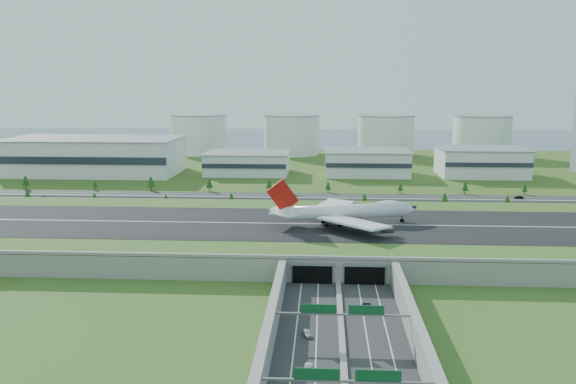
# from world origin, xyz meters

# --- Properties ---
(ground) EXTENTS (1200.00, 1200.00, 0.00)m
(ground) POSITION_xyz_m (0.00, 0.00, 0.00)
(ground) COLOR #33551A
(ground) RESTS_ON ground
(airfield_deck) EXTENTS (520.00, 100.00, 9.20)m
(airfield_deck) POSITION_xyz_m (0.00, -0.09, 4.12)
(airfield_deck) COLOR gray
(airfield_deck) RESTS_ON ground
(underpass_road) EXTENTS (38.80, 120.40, 8.00)m
(underpass_road) POSITION_xyz_m (0.00, -99.42, 3.43)
(underpass_road) COLOR #28282B
(underpass_road) RESTS_ON ground
(sign_gantry_near) EXTENTS (38.70, 0.70, 9.80)m
(sign_gantry_near) POSITION_xyz_m (0.00, -95.04, 6.95)
(sign_gantry_near) COLOR gray
(sign_gantry_near) RESTS_ON ground
(sign_gantry_far) EXTENTS (38.70, 0.70, 9.80)m
(sign_gantry_far) POSITION_xyz_m (0.00, -130.04, 6.95)
(sign_gantry_far) COLOR gray
(sign_gantry_far) RESTS_ON ground
(north_expressway) EXTENTS (560.00, 36.00, 0.12)m
(north_expressway) POSITION_xyz_m (0.00, 95.00, 0.06)
(north_expressway) COLOR #28282B
(north_expressway) RESTS_ON ground
(tree_row) EXTENTS (500.58, 48.71, 8.48)m
(tree_row) POSITION_xyz_m (-6.88, 93.86, 4.62)
(tree_row) COLOR #3D2819
(tree_row) RESTS_ON ground
(hangar_west) EXTENTS (120.00, 60.00, 25.00)m
(hangar_west) POSITION_xyz_m (-170.00, 185.00, 12.50)
(hangar_west) COLOR silver
(hangar_west) RESTS_ON ground
(hangar_mid_a) EXTENTS (58.00, 42.00, 15.00)m
(hangar_mid_a) POSITION_xyz_m (-60.00, 190.00, 7.50)
(hangar_mid_a) COLOR silver
(hangar_mid_a) RESTS_ON ground
(hangar_mid_b) EXTENTS (58.00, 42.00, 17.00)m
(hangar_mid_b) POSITION_xyz_m (25.00, 190.00, 8.50)
(hangar_mid_b) COLOR silver
(hangar_mid_b) RESTS_ON ground
(hangar_mid_c) EXTENTS (58.00, 42.00, 19.00)m
(hangar_mid_c) POSITION_xyz_m (105.00, 190.00, 9.50)
(hangar_mid_c) COLOR silver
(hangar_mid_c) RESTS_ON ground
(fuel_tank_a) EXTENTS (50.00, 50.00, 35.00)m
(fuel_tank_a) POSITION_xyz_m (-120.00, 310.00, 17.50)
(fuel_tank_a) COLOR silver
(fuel_tank_a) RESTS_ON ground
(fuel_tank_b) EXTENTS (50.00, 50.00, 35.00)m
(fuel_tank_b) POSITION_xyz_m (-35.00, 310.00, 17.50)
(fuel_tank_b) COLOR silver
(fuel_tank_b) RESTS_ON ground
(fuel_tank_c) EXTENTS (50.00, 50.00, 35.00)m
(fuel_tank_c) POSITION_xyz_m (50.00, 310.00, 17.50)
(fuel_tank_c) COLOR silver
(fuel_tank_c) RESTS_ON ground
(fuel_tank_d) EXTENTS (50.00, 50.00, 35.00)m
(fuel_tank_d) POSITION_xyz_m (135.00, 310.00, 17.50)
(fuel_tank_d) COLOR silver
(fuel_tank_d) RESTS_ON ground
(bay_water) EXTENTS (1200.00, 260.00, 0.06)m
(bay_water) POSITION_xyz_m (0.00, 480.00, 0.03)
(bay_water) COLOR #364D68
(bay_water) RESTS_ON ground
(boeing_747) EXTENTS (62.85, 58.69, 19.79)m
(boeing_747) POSITION_xyz_m (3.91, -0.20, 13.63)
(boeing_747) COLOR white
(boeing_747) RESTS_ON airfield_deck
(car_0) EXTENTS (3.26, 4.94, 1.56)m
(car_0) POSITION_xyz_m (-8.95, -92.42, 0.90)
(car_0) COLOR silver
(car_0) RESTS_ON ground
(car_1) EXTENTS (2.24, 4.47, 1.41)m
(car_1) POSITION_xyz_m (-8.25, -111.86, 0.82)
(car_1) COLOR silver
(car_1) RESTS_ON ground
(car_2) EXTENTS (2.91, 5.68, 1.53)m
(car_2) POSITION_xyz_m (7.96, -72.00, 0.89)
(car_2) COLOR #0D0E43
(car_2) RESTS_ON ground
(car_4) EXTENTS (4.25, 3.10, 1.35)m
(car_4) POSITION_xyz_m (-163.20, 88.68, 0.79)
(car_4) COLOR #5E5E63
(car_4) RESTS_ON ground
(car_5) EXTENTS (5.07, 2.09, 1.63)m
(car_5) POSITION_xyz_m (105.09, 103.62, 0.94)
(car_5) COLOR black
(car_5) RESTS_ON ground
(car_7) EXTENTS (6.34, 4.32, 1.70)m
(car_7) POSITION_xyz_m (-22.09, 101.81, 0.97)
(car_7) COLOR silver
(car_7) RESTS_ON ground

